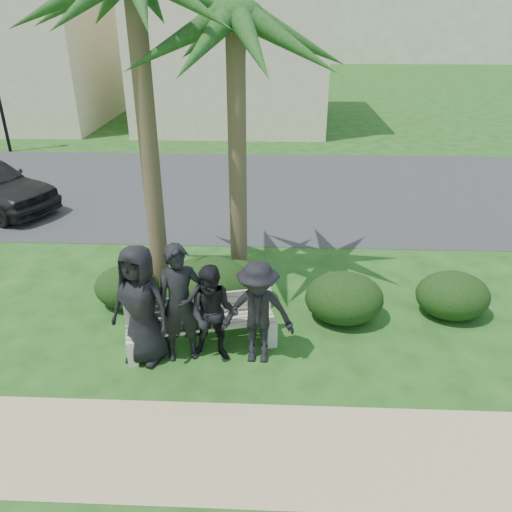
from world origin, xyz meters
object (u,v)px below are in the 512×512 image
object	(u,v)px
park_bench	(202,327)
man_d	(258,313)
man_b	(180,304)
man_c	(214,315)
man_a	(141,305)
palm_right	(235,20)

from	to	relation	value
park_bench	man_d	world-z (taller)	man_d
park_bench	man_d	bearing A→B (deg)	-33.19
man_b	man_c	distance (m)	0.51
man_a	palm_right	distance (m)	4.62
man_c	man_b	bearing A→B (deg)	-179.44
man_d	palm_right	distance (m)	4.54
man_b	man_c	size ratio (longest dim) A/B	1.21
man_c	palm_right	size ratio (longest dim) A/B	0.28
man_b	palm_right	world-z (taller)	palm_right
park_bench	man_b	distance (m)	0.69
man_b	man_d	size ratio (longest dim) A/B	1.14
man_d	palm_right	world-z (taller)	palm_right
man_c	palm_right	world-z (taller)	palm_right
man_a	palm_right	bearing A→B (deg)	79.78
man_d	palm_right	bearing A→B (deg)	103.49
man_a	man_c	xyz separation A→B (m)	(1.06, 0.04, -0.16)
man_c	man_d	size ratio (longest dim) A/B	0.94
man_d	man_b	bearing A→B (deg)	-178.63
man_b	man_d	distance (m)	1.15
palm_right	park_bench	bearing A→B (deg)	-101.61
man_d	man_c	bearing A→B (deg)	-178.01
man_a	palm_right	world-z (taller)	palm_right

